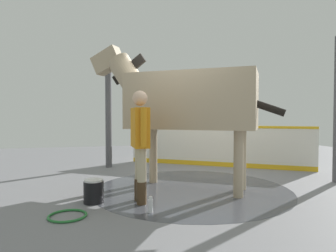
% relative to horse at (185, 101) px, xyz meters
% --- Properties ---
extents(ground_plane, '(16.00, 16.00, 0.02)m').
position_rel_horse_xyz_m(ground_plane, '(0.28, 0.09, -1.60)').
color(ground_plane, gray).
extents(wet_patch, '(3.53, 3.53, 0.00)m').
position_rel_horse_xyz_m(wet_patch, '(0.10, -0.06, -1.59)').
color(wet_patch, '#42444C').
rests_on(wet_patch, ground).
extents(barrier_wall, '(4.05, 2.74, 1.07)m').
position_rel_horse_xyz_m(barrier_wall, '(1.53, 2.09, -1.09)').
color(barrier_wall, silver).
rests_on(barrier_wall, ground).
extents(roof_post_near, '(0.16, 0.16, 2.89)m').
position_rel_horse_xyz_m(roof_post_near, '(-1.23, 2.63, -0.14)').
color(roof_post_near, '#4C4C51').
rests_on(roof_post_near, ground).
extents(horse, '(3.11, 2.28, 2.68)m').
position_rel_horse_xyz_m(horse, '(0.00, 0.00, 0.00)').
color(horse, tan).
rests_on(horse, ground).
extents(handler, '(0.23, 0.68, 1.70)m').
position_rel_horse_xyz_m(handler, '(-0.93, -0.64, -0.60)').
color(handler, '#47331E').
rests_on(handler, ground).
extents(wash_bucket, '(0.30, 0.30, 0.36)m').
position_rel_horse_xyz_m(wash_bucket, '(-1.62, -0.50, -1.41)').
color(wash_bucket, black).
rests_on(wash_bucket, ground).
extents(bottle_shampoo, '(0.07, 0.07, 0.22)m').
position_rel_horse_xyz_m(bottle_shampoo, '(-0.87, -1.16, -1.49)').
color(bottle_shampoo, white).
rests_on(bottle_shampoo, ground).
extents(bottle_spray, '(0.07, 0.07, 0.27)m').
position_rel_horse_xyz_m(bottle_spray, '(-1.65, -0.08, -1.46)').
color(bottle_spray, '#CC5933').
rests_on(bottle_spray, ground).
extents(hose_coil, '(0.50, 0.50, 0.03)m').
position_rel_horse_xyz_m(hose_coil, '(-1.95, -1.07, -1.57)').
color(hose_coil, '#267233').
rests_on(hose_coil, ground).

